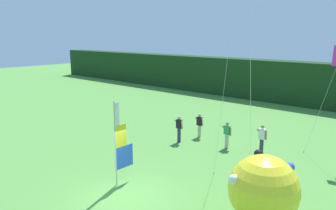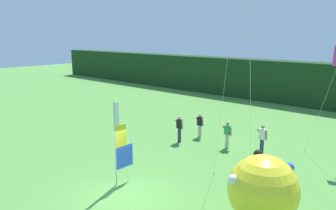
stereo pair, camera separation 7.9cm
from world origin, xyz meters
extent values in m
plane|color=#518E3D|center=(0.00, 0.00, 0.00)|extent=(120.00, 120.00, 0.00)
cube|color=#193819|center=(0.00, 23.54, 2.07)|extent=(80.00, 2.40, 4.14)
cylinder|color=#B7B7BC|center=(-1.12, 0.44, 1.94)|extent=(0.06, 0.06, 3.87)
cube|color=blue|center=(-1.12, 0.95, 1.21)|extent=(0.02, 0.97, 1.03)
cube|color=yellow|center=(-1.12, 0.77, 2.25)|extent=(0.02, 0.60, 1.03)
cube|color=white|center=(-1.12, 0.58, 3.28)|extent=(0.02, 0.23, 1.03)
cylinder|color=#B7B2A3|center=(-0.08, 8.03, 0.42)|extent=(0.22, 0.22, 0.85)
cube|color=#2D8E4C|center=(-0.08, 8.03, 1.12)|extent=(0.36, 0.20, 0.54)
sphere|color=#A37556|center=(-0.08, 8.03, 1.51)|extent=(0.20, 0.20, 0.20)
cylinder|color=#A37556|center=(-0.31, 8.09, 1.16)|extent=(0.09, 0.48, 0.42)
cylinder|color=#A37556|center=(0.15, 8.04, 1.06)|extent=(0.09, 0.14, 0.56)
cylinder|color=#B7B2A3|center=(-2.57, 8.66, 0.40)|extent=(0.22, 0.22, 0.80)
cube|color=black|center=(-2.57, 8.66, 1.09)|extent=(0.36, 0.20, 0.57)
sphere|color=tan|center=(-2.57, 8.66, 1.49)|extent=(0.20, 0.20, 0.20)
cylinder|color=tan|center=(-2.80, 8.72, 1.15)|extent=(0.09, 0.48, 0.42)
cylinder|color=tan|center=(-2.34, 8.67, 1.05)|extent=(0.09, 0.14, 0.56)
cylinder|color=#2D334C|center=(1.96, 8.41, 0.45)|extent=(0.22, 0.22, 0.90)
cube|color=white|center=(1.96, 8.41, 1.20)|extent=(0.36, 0.20, 0.61)
sphere|color=#A37556|center=(1.96, 8.41, 1.63)|extent=(0.20, 0.20, 0.20)
cylinder|color=#A37556|center=(1.73, 8.47, 1.28)|extent=(0.09, 0.48, 0.42)
cylinder|color=#A37556|center=(2.19, 8.42, 1.18)|extent=(0.09, 0.14, 0.56)
cylinder|color=#2D334C|center=(-2.91, 6.96, 0.45)|extent=(0.22, 0.22, 0.91)
cube|color=black|center=(-2.91, 6.96, 1.19)|extent=(0.36, 0.20, 0.56)
sphere|color=tan|center=(-2.91, 6.96, 1.59)|extent=(0.20, 0.20, 0.20)
cylinder|color=tan|center=(-3.14, 7.02, 1.25)|extent=(0.09, 0.48, 0.42)
cylinder|color=tan|center=(-2.68, 6.96, 1.15)|extent=(0.09, 0.14, 0.56)
sphere|color=yellow|center=(5.12, 2.04, 1.26)|extent=(2.53, 2.53, 2.53)
sphere|color=black|center=(4.66, 2.47, 2.36)|extent=(0.35, 0.35, 0.35)
sphere|color=blue|center=(5.66, 2.93, 1.99)|extent=(0.35, 0.35, 0.35)
sphere|color=white|center=(4.45, 1.10, 1.77)|extent=(0.35, 0.35, 0.35)
cylinder|color=brown|center=(3.67, 10.33, 0.04)|extent=(0.03, 0.03, 0.08)
cylinder|color=silver|center=(4.35, 10.45, 2.79)|extent=(1.36, 0.26, 5.58)
cylinder|color=brown|center=(1.48, 4.38, 0.04)|extent=(0.03, 0.03, 0.08)
cylinder|color=silver|center=(1.59, 4.95, 4.91)|extent=(0.23, 1.15, 9.82)
cylinder|color=brown|center=(3.89, 3.57, 0.04)|extent=(0.03, 0.03, 0.08)
cylinder|color=silver|center=(3.97, 2.75, 5.91)|extent=(0.18, 1.65, 11.83)
camera|label=1|loc=(9.73, -8.20, 6.65)|focal=34.88mm
camera|label=2|loc=(9.79, -8.15, 6.65)|focal=34.88mm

